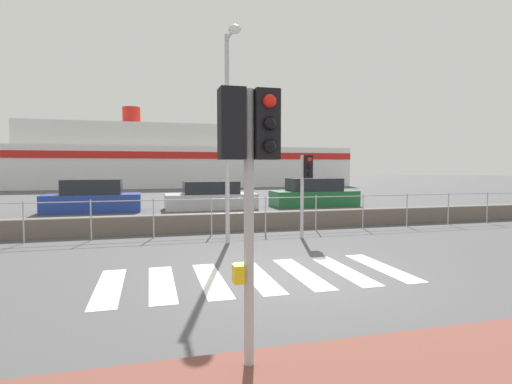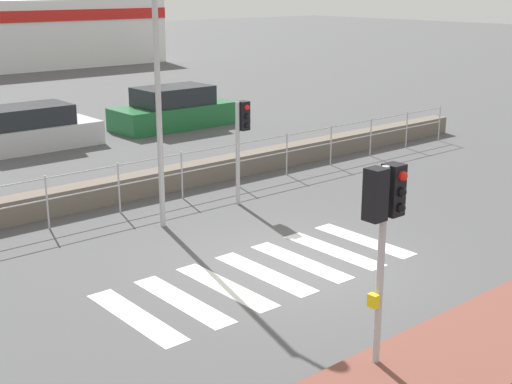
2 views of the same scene
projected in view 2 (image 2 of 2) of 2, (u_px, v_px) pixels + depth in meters
ground_plane at (293, 264)px, 13.37m from camera, size 160.00×160.00×0.00m
sidewalk_brick at (486, 341)px, 10.36m from camera, size 24.00×1.80×0.12m
crosswalk at (264, 273)px, 12.93m from camera, size 5.85×2.40×0.01m
seawall at (133, 186)px, 17.51m from camera, size 25.10×0.55×0.56m
harbor_fence at (151, 174)px, 16.73m from camera, size 22.63×0.04×1.17m
traffic_light_near at (383, 213)px, 9.09m from camera, size 0.58×0.41×2.86m
traffic_light_far at (242, 129)px, 16.61m from camera, size 0.34×0.32×2.45m
streetlamp at (164, 62)px, 14.31m from camera, size 0.32×1.28×5.65m
parked_car_silver at (27, 131)px, 22.58m from camera, size 4.51×1.83×1.39m
parked_car_green at (174, 110)px, 26.04m from camera, size 4.54×1.88×1.50m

